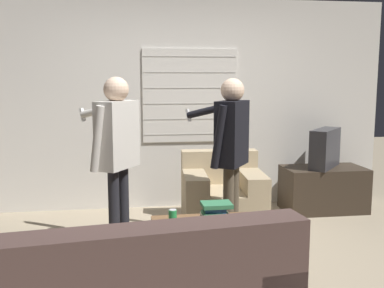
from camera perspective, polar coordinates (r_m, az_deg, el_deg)
ground_plane at (r=3.87m, az=1.74°, el=-15.97°), size 16.00×16.00×0.00m
wall_back at (r=5.55m, az=-1.75°, el=5.06°), size 5.20×0.08×2.55m
armchair_beige at (r=4.96m, az=3.85°, el=-6.61°), size 0.90×0.86×0.78m
coffee_table at (r=3.65m, az=2.96°, el=-10.78°), size 0.99×0.61×0.44m
tv_stand at (r=5.69m, az=16.33°, el=-5.50°), size 0.97×0.54×0.53m
tv at (r=5.60m, az=16.51°, el=-0.52°), size 0.56×0.60×0.47m
person_left_standing at (r=4.05m, az=-9.59°, el=0.16°), size 0.58×0.78×1.61m
person_right_standing at (r=4.15m, az=4.92°, el=0.24°), size 0.57×0.75×1.59m
book_stack at (r=3.61m, az=3.10°, el=-8.82°), size 0.24×0.20×0.17m
soda_can at (r=3.60m, az=-2.47°, el=-9.29°), size 0.07×0.07×0.13m
spare_remote at (r=3.43m, az=0.53°, el=-11.06°), size 0.12×0.12×0.02m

